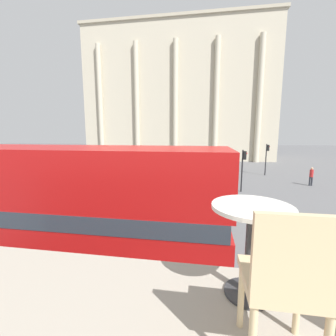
% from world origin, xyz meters
% --- Properties ---
extents(double_decker_bus, '(10.37, 2.70, 4.48)m').
position_xyz_m(double_decker_bus, '(-4.26, 3.99, 2.49)').
color(double_decker_bus, black).
rests_on(double_decker_bus, ground_plane).
extents(cafe_dining_table, '(0.60, 0.60, 0.73)m').
position_xyz_m(cafe_dining_table, '(0.57, -0.35, 4.15)').
color(cafe_dining_table, '#2D2D30').
rests_on(cafe_dining_table, cafe_floor_slab).
extents(cafe_chair_0, '(0.40, 0.40, 0.91)m').
position_xyz_m(cafe_chair_0, '(0.63, -0.91, 4.13)').
color(cafe_chair_0, '#D1B789').
rests_on(cafe_chair_0, cafe_floor_slab).
extents(plaza_building_left, '(35.63, 12.21, 24.83)m').
position_xyz_m(plaza_building_left, '(-4.97, 44.15, 12.42)').
color(plaza_building_left, beige).
rests_on(plaza_building_left, ground_plane).
extents(traffic_light_near, '(0.42, 0.24, 3.56)m').
position_xyz_m(traffic_light_near, '(0.85, 11.27, 2.34)').
color(traffic_light_near, black).
rests_on(traffic_light_near, ground_plane).
extents(traffic_light_mid, '(0.42, 0.24, 3.54)m').
position_xyz_m(traffic_light_mid, '(3.44, 17.20, 2.32)').
color(traffic_light_mid, black).
rests_on(traffic_light_mid, ground_plane).
extents(traffic_light_far, '(0.42, 0.24, 3.68)m').
position_xyz_m(traffic_light_far, '(7.43, 25.53, 2.41)').
color(traffic_light_far, black).
rests_on(traffic_light_far, ground_plane).
extents(car_black, '(4.20, 1.93, 1.35)m').
position_xyz_m(car_black, '(-5.72, 26.38, 0.70)').
color(car_black, black).
rests_on(car_black, ground_plane).
extents(pedestrian_red, '(0.32, 0.32, 1.75)m').
position_xyz_m(pedestrian_red, '(10.19, 20.51, 1.01)').
color(pedestrian_red, '#282B33').
rests_on(pedestrian_red, ground_plane).
extents(pedestrian_olive, '(0.32, 0.32, 1.79)m').
position_xyz_m(pedestrian_olive, '(1.03, 29.24, 1.04)').
color(pedestrian_olive, '#282B33').
rests_on(pedestrian_olive, ground_plane).
extents(pedestrian_black, '(0.32, 0.32, 1.70)m').
position_xyz_m(pedestrian_black, '(-7.10, 19.10, 0.98)').
color(pedestrian_black, '#282B33').
rests_on(pedestrian_black, ground_plane).
extents(pedestrian_yellow, '(0.32, 0.32, 1.70)m').
position_xyz_m(pedestrian_yellow, '(-1.17, 21.83, 0.98)').
color(pedestrian_yellow, '#282B33').
rests_on(pedestrian_yellow, ground_plane).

